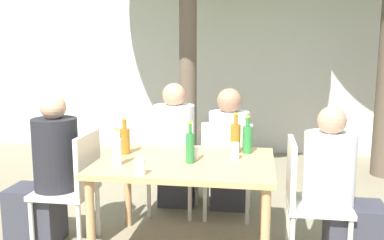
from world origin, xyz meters
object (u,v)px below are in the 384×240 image
(person_seated_1, at_px, (341,196))
(amber_bottle_1, at_px, (125,140))
(water_bottle_4, at_px, (117,151))
(patio_chair_2, at_px, (171,162))
(dining_table_front, at_px, (186,171))
(green_bottle_0, at_px, (247,139))
(person_seated_3, at_px, (229,155))
(green_bottle_2, at_px, (190,147))
(patio_chair_0, at_px, (75,182))
(drinking_glass_1, at_px, (194,154))
(patio_chair_1, at_px, (306,194))
(drinking_glass_2, at_px, (235,151))
(person_seated_2, at_px, (176,151))
(patio_chair_3, at_px, (227,164))
(drinking_glass_0, at_px, (140,167))
(amber_bottle_3, at_px, (235,137))
(person_seated_0, at_px, (47,178))

(person_seated_1, distance_m, amber_bottle_1, 1.65)
(water_bottle_4, bearing_deg, patio_chair_2, 77.89)
(dining_table_front, relative_size, green_bottle_0, 4.36)
(person_seated_3, relative_size, green_bottle_2, 3.93)
(patio_chair_0, bearing_deg, amber_bottle_1, 106.37)
(drinking_glass_1, bearing_deg, patio_chair_1, -1.59)
(person_seated_3, height_order, drinking_glass_2, person_seated_3)
(person_seated_2, distance_m, drinking_glass_1, 1.00)
(patio_chair_3, bearing_deg, green_bottle_2, 74.89)
(patio_chair_1, bearing_deg, drinking_glass_0, 110.41)
(person_seated_3, height_order, water_bottle_4, person_seated_3)
(patio_chair_2, relative_size, patio_chair_3, 1.00)
(amber_bottle_3, relative_size, drinking_glass_1, 3.53)
(person_seated_3, relative_size, drinking_glass_2, 9.41)
(dining_table_front, distance_m, person_seated_3, 0.99)
(patio_chair_2, relative_size, drinking_glass_0, 8.49)
(dining_table_front, xyz_separation_m, person_seated_2, (-0.26, 0.94, -0.09))
(person_seated_2, bearing_deg, patio_chair_0, 56.63)
(amber_bottle_1, bearing_deg, person_seated_1, -3.93)
(amber_bottle_3, bearing_deg, person_seated_2, 132.81)
(dining_table_front, height_order, water_bottle_4, water_bottle_4)
(patio_chair_1, distance_m, patio_chair_3, 0.94)
(green_bottle_2, relative_size, drinking_glass_2, 2.40)
(amber_bottle_1, bearing_deg, water_bottle_4, -82.03)
(dining_table_front, relative_size, patio_chair_0, 1.42)
(person_seated_1, distance_m, amber_bottle_3, 0.88)
(person_seated_1, bearing_deg, person_seated_0, 90.00)
(person_seated_1, relative_size, drinking_glass_0, 10.81)
(person_seated_3, bearing_deg, person_seated_0, 34.60)
(green_bottle_2, bearing_deg, patio_chair_2, 111.04)
(amber_bottle_1, height_order, green_bottle_2, green_bottle_2)
(person_seated_2, height_order, green_bottle_2, person_seated_2)
(patio_chair_1, height_order, water_bottle_4, water_bottle_4)
(person_seated_0, height_order, person_seated_2, person_seated_2)
(person_seated_2, height_order, drinking_glass_1, person_seated_2)
(drinking_glass_1, bearing_deg, drinking_glass_0, -123.77)
(patio_chair_2, bearing_deg, person_seated_1, 152.56)
(green_bottle_2, bearing_deg, dining_table_front, 120.66)
(dining_table_front, height_order, drinking_glass_1, drinking_glass_1)
(person_seated_2, xyz_separation_m, person_seated_3, (0.52, 0.00, -0.02))
(dining_table_front, height_order, drinking_glass_2, drinking_glass_2)
(patio_chair_0, relative_size, patio_chair_3, 1.00)
(patio_chair_0, bearing_deg, patio_chair_2, 138.99)
(patio_chair_0, relative_size, drinking_glass_0, 8.49)
(green_bottle_2, bearing_deg, patio_chair_3, 74.89)
(dining_table_front, distance_m, amber_bottle_1, 0.55)
(green_bottle_2, height_order, water_bottle_4, green_bottle_2)
(person_seated_3, xyz_separation_m, drinking_glass_0, (-0.49, -1.36, 0.25))
(dining_table_front, relative_size, person_seated_0, 1.07)
(dining_table_front, xyz_separation_m, drinking_glass_0, (-0.23, -0.41, 0.13))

